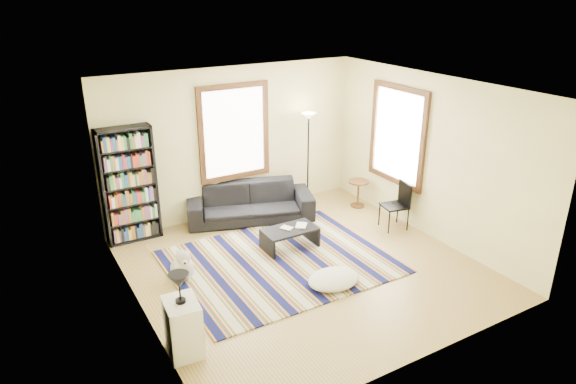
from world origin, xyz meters
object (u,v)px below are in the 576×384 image
floor_cushion (334,279)px  dog (182,262)px  white_cabinet (183,327)px  sofa (250,202)px  floor_lamp (308,159)px  side_table (358,194)px  coffee_table (290,238)px  bookshelf (129,185)px  folding_chair (394,206)px

floor_cushion → dog: (-1.85, 1.31, 0.17)m
floor_cushion → white_cabinet: (-2.40, -0.31, 0.25)m
sofa → floor_cushion: bearing=-70.4°
floor_lamp → side_table: bearing=-39.7°
floor_lamp → dog: 3.57m
sofa → dog: size_ratio=4.24×
side_table → coffee_table: bearing=-157.9°
side_table → floor_lamp: bearing=140.3°
bookshelf → folding_chair: bearing=-24.8°
coffee_table → sofa: bearing=92.1°
folding_chair → side_table: bearing=98.8°
bookshelf → folding_chair: 4.64m
floor_cushion → dog: bearing=144.7°
white_cabinet → sofa: bearing=57.5°
sofa → floor_lamp: size_ratio=1.25×
sofa → floor_lamp: 1.47m
bookshelf → folding_chair: size_ratio=2.33×
sofa → folding_chair: 2.66m
bookshelf → side_table: bearing=-10.9°
floor_cushion → floor_lamp: size_ratio=0.43×
dog → white_cabinet: bearing=-99.0°
floor_cushion → side_table: 3.02m
coffee_table → floor_cushion: bearing=-91.1°
floor_lamp → bookshelf: bearing=177.2°
folding_chair → coffee_table: bearing=-176.3°
coffee_table → dog: size_ratio=1.64×
white_cabinet → dog: white_cabinet is taller
bookshelf → side_table: (4.23, -0.82, -0.73)m
coffee_table → side_table: (2.07, 0.84, 0.09)m
bookshelf → sofa: bearing=-7.3°
coffee_table → dog: 1.88m
side_table → white_cabinet: 5.14m
floor_lamp → side_table: size_ratio=3.44×
floor_cushion → folding_chair: (2.05, 1.05, 0.33)m
sofa → coffee_table: 1.40m
sofa → white_cabinet: white_cabinet is taller
floor_cushion → floor_lamp: (1.32, 2.81, 0.83)m
floor_cushion → side_table: bearing=45.9°
side_table → folding_chair: bearing=-92.6°
dog → coffee_table: bearing=10.0°
bookshelf → white_cabinet: (-0.27, -3.29, -0.65)m
floor_lamp → side_table: (0.78, -0.65, -0.66)m
bookshelf → side_table: size_ratio=3.70×
coffee_table → floor_cushion: (-0.02, -1.32, -0.08)m
coffee_table → white_cabinet: size_ratio=1.29×
floor_cushion → side_table: size_ratio=1.50×
sofa → dog: 2.30m
side_table → dog: bearing=-167.8°
white_cabinet → dog: (0.55, 1.62, -0.08)m
sofa → coffee_table: size_ratio=2.58×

